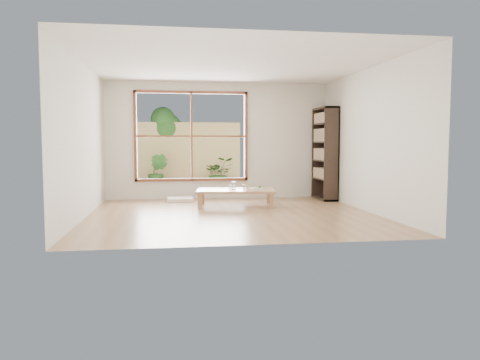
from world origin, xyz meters
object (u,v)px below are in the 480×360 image
object	(u,v)px
low_table	(236,191)
garden_bench	(182,181)
bookshelf	(325,154)
food_tray	(257,188)

from	to	relation	value
low_table	garden_bench	xyz separation A→B (m)	(-1.00, 2.29, 0.02)
bookshelf	low_table	bearing A→B (deg)	-158.20
low_table	bookshelf	bearing A→B (deg)	29.50
bookshelf	food_tray	bearing A→B (deg)	-151.72
bookshelf	food_tray	size ratio (longest dim) A/B	7.35
food_tray	low_table	bearing A→B (deg)	-177.99
low_table	food_tray	size ratio (longest dim) A/B	5.90
low_table	garden_bench	distance (m)	2.50
food_tray	bookshelf	bearing A→B (deg)	38.50
bookshelf	food_tray	distance (m)	2.03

